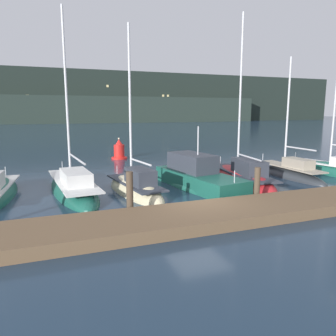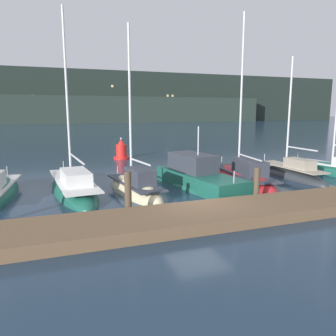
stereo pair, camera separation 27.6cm
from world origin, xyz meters
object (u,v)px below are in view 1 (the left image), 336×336
sailboat_berth_5 (136,191)px  sailboat_berth_7 (242,179)px  sailboat_berth_8 (290,175)px  channel_buoy (119,151)px  motorboat_berth_6 (198,182)px  sailboat_berth_4 (73,190)px

sailboat_berth_5 → sailboat_berth_7: sailboat_berth_7 is taller
sailboat_berth_7 → sailboat_berth_8: (3.62, -0.02, 0.02)m
sailboat_berth_8 → channel_buoy: (-8.64, 12.00, 0.54)m
sailboat_berth_5 → channel_buoy: bearing=81.4°
sailboat_berth_8 → channel_buoy: size_ratio=4.30×
sailboat_berth_5 → motorboat_berth_6: bearing=2.3°
motorboat_berth_6 → channel_buoy: size_ratio=3.82×
sailboat_berth_8 → sailboat_berth_5: bearing=-176.4°
sailboat_berth_5 → sailboat_berth_7: bearing=5.6°
channel_buoy → sailboat_berth_5: bearing=-98.6°
sailboat_berth_7 → sailboat_berth_8: size_ratio=1.32×
sailboat_berth_7 → sailboat_berth_8: 3.62m
sailboat_berth_4 → sailboat_berth_5: bearing=-25.0°
motorboat_berth_6 → sailboat_berth_8: bearing=4.3°
sailboat_berth_5 → sailboat_berth_4: bearing=155.0°
sailboat_berth_4 → sailboat_berth_8: size_ratio=1.26×
motorboat_berth_6 → sailboat_berth_8: (6.90, 0.52, -0.16)m
sailboat_berth_4 → sailboat_berth_5: 3.32m
motorboat_berth_6 → sailboat_berth_7: 3.32m
sailboat_berth_8 → channel_buoy: bearing=125.8°
sailboat_berth_4 → channel_buoy: sailboat_berth_4 is taller
sailboat_berth_7 → channel_buoy: sailboat_berth_7 is taller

